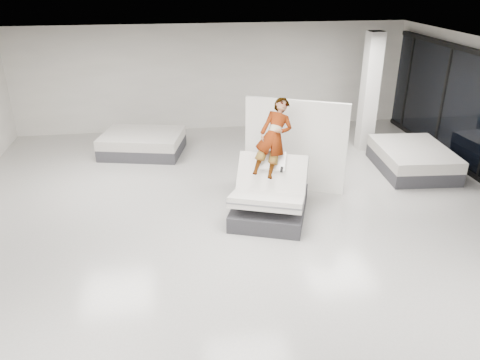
{
  "coord_description": "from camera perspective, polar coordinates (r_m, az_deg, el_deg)",
  "views": [
    {
      "loc": [
        -1.31,
        -7.31,
        4.68
      ],
      "look_at": [
        -0.11,
        0.68,
        1.0
      ],
      "focal_mm": 35.0,
      "sensor_mm": 36.0,
      "label": 1
    }
  ],
  "objects": [
    {
      "name": "flat_bed_right_far",
      "position": [
        12.51,
        20.29,
        2.42
      ],
      "size": [
        1.82,
        2.32,
        0.6
      ],
      "color": "#36363B",
      "rests_on": "floor"
    },
    {
      "name": "flat_bed_left_far",
      "position": [
        13.13,
        -11.78,
        4.42
      ],
      "size": [
        2.41,
        2.02,
        0.58
      ],
      "color": "#36363B",
      "rests_on": "floor"
    },
    {
      "name": "divider_panel",
      "position": [
        10.58,
        6.73,
        4.19
      ],
      "size": [
        2.12,
        1.08,
        2.09
      ],
      "primitive_type": "cube",
      "rotation": [
        0.0,
        0.0,
        -0.44
      ],
      "color": "white",
      "rests_on": "floor"
    },
    {
      "name": "person",
      "position": [
        9.52,
        4.08,
        3.29
      ],
      "size": [
        1.14,
        1.77,
        1.14
      ],
      "primitive_type": "imported",
      "rotation": [
        1.08,
        0.0,
        -0.35
      ],
      "color": "slate",
      "rests_on": "hero_bed"
    },
    {
      "name": "column",
      "position": [
        13.31,
        15.49,
        10.23
      ],
      "size": [
        0.4,
        0.4,
        3.2
      ],
      "primitive_type": "cube",
      "color": "silver",
      "rests_on": "floor"
    },
    {
      "name": "hero_bed",
      "position": [
        9.57,
        3.65,
        -2.29
      ],
      "size": [
        1.98,
        2.26,
        1.28
      ],
      "color": "#36363B",
      "rests_on": "floor"
    },
    {
      "name": "room",
      "position": [
        8.04,
        1.5,
        1.96
      ],
      "size": [
        14.0,
        14.04,
        3.2
      ],
      "color": "#B5B1AB",
      "rests_on": "ground"
    },
    {
      "name": "remote",
      "position": [
        9.25,
        5.1,
        1.28
      ],
      "size": [
        0.1,
        0.15,
        0.08
      ],
      "primitive_type": "cube",
      "rotation": [
        0.35,
        0.0,
        -0.35
      ],
      "color": "black",
      "rests_on": "person"
    }
  ]
}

